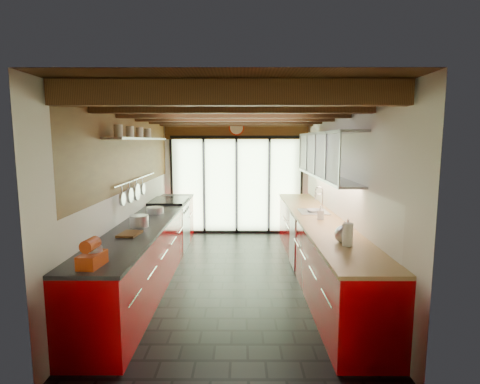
{
  "coord_description": "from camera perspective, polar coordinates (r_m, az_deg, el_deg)",
  "views": [
    {
      "loc": [
        0.1,
        -5.57,
        2.07
      ],
      "look_at": [
        0.08,
        0.4,
        1.25
      ],
      "focal_mm": 28.0,
      "sensor_mm": 36.0,
      "label": 1
    }
  ],
  "objects": [
    {
      "name": "glass_door",
      "position": [
        8.27,
        -0.53,
        4.98
      ],
      "size": [
        2.95,
        0.1,
        2.9
      ],
      "color": "#C6EAAD",
      "rests_on": "ground"
    },
    {
      "name": "kettle",
      "position": [
        4.44,
        15.54,
        -6.04
      ],
      "size": [
        0.27,
        0.29,
        0.25
      ],
      "color": "silver",
      "rests_on": "right_counter"
    },
    {
      "name": "bowl",
      "position": [
        6.15,
        11.14,
        -2.84
      ],
      "size": [
        0.28,
        0.28,
        0.05
      ],
      "primitive_type": "imported",
      "rotation": [
        0.0,
        0.0,
        0.34
      ],
      "color": "silver",
      "rests_on": "right_counter"
    },
    {
      "name": "pot_large",
      "position": [
        5.22,
        -15.11,
        -4.3
      ],
      "size": [
        0.3,
        0.3,
        0.16
      ],
      "primitive_type": "cylinder",
      "rotation": [
        0.0,
        0.0,
        -0.28
      ],
      "color": "silver",
      "rests_on": "left_counter"
    },
    {
      "name": "stand_mixer",
      "position": [
        3.74,
        -21.59,
        -8.92
      ],
      "size": [
        0.2,
        0.31,
        0.27
      ],
      "color": "#C03B0F",
      "rests_on": "left_counter"
    },
    {
      "name": "upper_cabinets_right",
      "position": [
        6.02,
        12.99,
        5.53
      ],
      "size": [
        0.34,
        3.0,
        3.0
      ],
      "color": "silver",
      "rests_on": "ground"
    },
    {
      "name": "ground",
      "position": [
        5.94,
        -0.83,
        -12.57
      ],
      "size": [
        5.5,
        5.5,
        0.0
      ],
      "primitive_type": "plane",
      "color": "black",
      "rests_on": "ground"
    },
    {
      "name": "range_stove",
      "position": [
        7.33,
        -10.7,
        -4.93
      ],
      "size": [
        0.66,
        0.9,
        0.97
      ],
      "color": "silver",
      "rests_on": "ground"
    },
    {
      "name": "sink_assembly",
      "position": [
        6.18,
        11.24,
        -2.67
      ],
      "size": [
        0.45,
        0.52,
        0.43
      ],
      "color": "silver",
      "rests_on": "right_counter"
    },
    {
      "name": "right_counter",
      "position": [
        5.91,
        11.73,
        -8.13
      ],
      "size": [
        0.68,
        5.0,
        0.92
      ],
      "color": "#AB0205",
      "rests_on": "ground"
    },
    {
      "name": "soap_bottle",
      "position": [
        5.62,
        12.19,
        -3.05
      ],
      "size": [
        0.11,
        0.12,
        0.21
      ],
      "primitive_type": "imported",
      "rotation": [
        0.0,
        0.0,
        -0.2
      ],
      "color": "silver",
      "rests_on": "right_counter"
    },
    {
      "name": "pot_small",
      "position": [
        6.12,
        -12.8,
        -2.73
      ],
      "size": [
        0.31,
        0.31,
        0.1
      ],
      "primitive_type": "cylinder",
      "rotation": [
        0.0,
        0.0,
        -0.21
      ],
      "color": "silver",
      "rests_on": "left_counter"
    },
    {
      "name": "room_shell",
      "position": [
        5.58,
        -0.87,
        3.55
      ],
      "size": [
        5.5,
        5.5,
        5.5
      ],
      "color": "silver",
      "rests_on": "ground"
    },
    {
      "name": "left_wall_fixtures",
      "position": [
        5.92,
        -15.24,
        5.72
      ],
      "size": [
        0.28,
        2.6,
        0.96
      ],
      "color": "silver",
      "rests_on": "ground"
    },
    {
      "name": "ceiling_beams",
      "position": [
        5.96,
        -0.82,
        11.6
      ],
      "size": [
        3.14,
        5.06,
        4.9
      ],
      "color": "#593316",
      "rests_on": "ground"
    },
    {
      "name": "left_counter",
      "position": [
        5.95,
        -13.33,
        -8.07
      ],
      "size": [
        0.68,
        5.0,
        0.92
      ],
      "color": "#AB0205",
      "rests_on": "ground"
    },
    {
      "name": "paper_towel",
      "position": [
        4.28,
        16.1,
        -6.28
      ],
      "size": [
        0.13,
        0.13,
        0.31
      ],
      "color": "white",
      "rests_on": "right_counter"
    },
    {
      "name": "cutting_board",
      "position": [
        4.82,
        -16.47,
        -6.15
      ],
      "size": [
        0.26,
        0.34,
        0.03
      ],
      "primitive_type": "cube",
      "rotation": [
        0.0,
        0.0,
        -0.12
      ],
      "color": "brown",
      "rests_on": "left_counter"
    }
  ]
}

